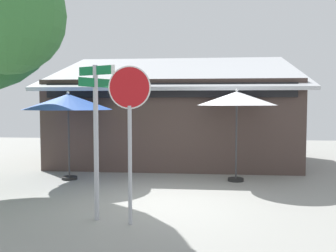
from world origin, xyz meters
The scene contains 6 objects.
ground_plane centered at (0.00, 0.00, -0.05)m, with size 28.00×28.00×0.10m, color gray.
cafe_building centered at (-0.25, 5.64, 1.56)m, with size 8.75×5.52×4.16m.
street_sign_post centered at (-1.15, -1.45, 1.75)m, with size 0.78×0.73×2.87m.
stop_sign centered at (-0.48, -1.64, 1.98)m, with size 0.76×0.07×2.84m.
patio_umbrella_royal_blue_left centered at (-2.99, 2.01, 2.20)m, with size 2.50×2.50×2.51m.
patio_umbrella_ivory_center centered at (1.73, 2.25, 2.29)m, with size 2.20×2.20×2.57m.
Camera 1 is at (0.83, -8.00, 2.18)m, focal length 39.05 mm.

